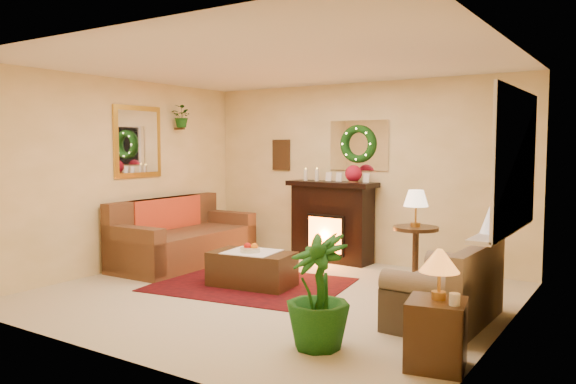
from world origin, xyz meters
The scene contains 31 objects.
floor centered at (0.00, 0.00, 0.00)m, with size 5.00×5.00×0.00m, color beige.
ceiling centered at (0.00, 0.00, 2.60)m, with size 5.00×5.00×0.00m, color white.
wall_back centered at (0.00, 2.25, 1.30)m, with size 5.00×5.00×0.00m, color #EFD88C.
wall_front centered at (0.00, -2.25, 1.30)m, with size 5.00×5.00×0.00m, color #EFD88C.
wall_left centered at (-2.50, 0.00, 1.30)m, with size 4.50×4.50×0.00m, color #EFD88C.
wall_right centered at (2.50, 0.00, 1.30)m, with size 4.50×4.50×0.00m, color #EFD88C.
area_rug centered at (-0.46, 0.22, 0.01)m, with size 2.23×1.68×0.01m, color maroon.
sofa centered at (-1.99, 0.70, 0.43)m, with size 0.96×2.18×0.94m, color #53371C.
red_throw centered at (-2.03, 0.87, 0.46)m, with size 0.82×1.34×0.02m, color red.
fireplace centered at (-0.33, 2.04, 0.55)m, with size 1.20×0.38×1.10m, color black.
poinsettia centered at (0.03, 2.01, 1.30)m, with size 0.24×0.24×0.24m, color #A21029.
mantel_candle_a centered at (-0.75, 1.99, 1.26)m, with size 0.06×0.06×0.17m, color beige.
mantel_candle_b centered at (-0.58, 2.04, 1.26)m, with size 0.06×0.06×0.18m, color #EFEEC2.
mantel_mirror centered at (0.00, 2.23, 1.70)m, with size 0.92×0.02×0.72m, color white.
wreath centered at (0.00, 2.19, 1.72)m, with size 0.55×0.55×0.11m, color #194719.
wall_art centered at (-1.35, 2.23, 1.55)m, with size 0.32×0.03×0.48m, color #381E11.
gold_mirror centered at (-2.48, 0.30, 1.75)m, with size 0.03×0.84×1.00m, color gold.
hanging_plant centered at (-2.34, 1.05, 1.97)m, with size 0.33×0.28×0.36m, color #194719.
loveseat centered at (1.96, 0.10, 0.42)m, with size 0.76×1.32×0.76m, color #A0937E.
window_frame centered at (2.48, 0.55, 1.55)m, with size 0.03×1.86×1.36m, color white.
window_glass centered at (2.47, 0.55, 1.55)m, with size 0.02×1.70×1.22m, color black.
window_sill centered at (2.38, 0.55, 0.87)m, with size 0.22×1.86×0.04m, color white.
mini_tree centered at (2.37, 0.14, 1.04)m, with size 0.20×0.20×0.30m, color white.
sill_plant centered at (2.38, 1.29, 1.08)m, with size 0.30×0.25×0.56m, color #225F1D.
side_table_round centered at (1.20, 1.36, 0.33)m, with size 0.55×0.55×0.71m, color black.
lamp_cream centered at (1.20, 1.35, 0.88)m, with size 0.30×0.30×0.46m, color beige.
end_table_square centered at (2.26, -1.06, 0.27)m, with size 0.43×0.43×0.52m, color black.
lamp_tiffany centered at (2.26, -1.02, 0.74)m, with size 0.30×0.30×0.45m, color orange.
coffee_table centered at (-0.41, 0.18, 0.21)m, with size 0.99×0.55×0.42m, color black.
fruit_bowl centered at (-0.40, 0.14, 0.45)m, with size 0.24×0.24×0.06m, color silver.
floor_palm centered at (1.29, -1.18, 0.45)m, with size 1.61×1.61×2.88m, color black.
Camera 1 is at (3.58, -5.16, 1.69)m, focal length 35.00 mm.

